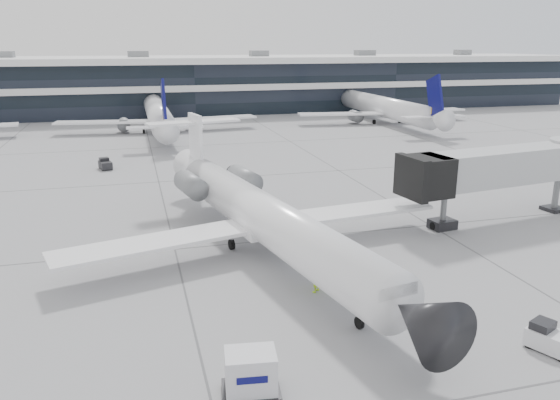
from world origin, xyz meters
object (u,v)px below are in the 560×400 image
object	(u,v)px
regional_jet	(261,214)
ramp_worker	(316,276)
cargo_uld	(251,375)
baggage_tug	(550,339)
jet_bridge	(515,166)

from	to	relation	value
regional_jet	ramp_worker	xyz separation A→B (m)	(1.57, -7.02, -1.72)
regional_jet	cargo_uld	bearing A→B (deg)	-116.15
cargo_uld	baggage_tug	bearing A→B (deg)	6.32
regional_jet	cargo_uld	size ratio (longest dim) A/B	13.28
baggage_tug	cargo_uld	xyz separation A→B (m)	(-14.24, 0.32, 0.37)
regional_jet	jet_bridge	distance (m)	21.62
jet_bridge	cargo_uld	distance (m)	31.23
jet_bridge	cargo_uld	size ratio (longest dim) A/B	7.31
regional_jet	ramp_worker	world-z (taller)	regional_jet
jet_bridge	cargo_uld	world-z (taller)	jet_bridge
regional_jet	baggage_tug	size ratio (longest dim) A/B	14.04
jet_bridge	cargo_uld	xyz separation A→B (m)	(-25.60, -17.55, -3.44)
cargo_uld	regional_jet	bearing A→B (deg)	82.69
jet_bridge	ramp_worker	distance (m)	22.11
baggage_tug	ramp_worker	bearing A→B (deg)	109.34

